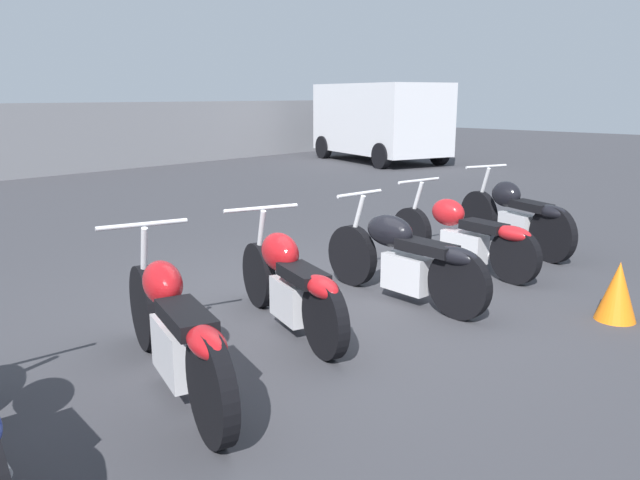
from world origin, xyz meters
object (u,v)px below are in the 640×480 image
object	(u,v)px
motorcycle_slot_3	(405,258)
motorcycle_slot_4	(463,235)
parked_van	(379,119)
motorcycle_slot_1	(175,330)
traffic_cone_near	(618,291)
motorcycle_slot_2	(290,282)
motorcycle_slot_5	(516,216)

from	to	relation	value
motorcycle_slot_3	motorcycle_slot_4	size ratio (longest dim) A/B	0.95
parked_van	motorcycle_slot_3	bearing A→B (deg)	-122.62
motorcycle_slot_1	traffic_cone_near	bearing A→B (deg)	-7.72
motorcycle_slot_1	parked_van	bearing A→B (deg)	51.16
motorcycle_slot_2	motorcycle_slot_5	world-z (taller)	motorcycle_slot_5
motorcycle_slot_4	traffic_cone_near	distance (m)	1.96
motorcycle_slot_3	parked_van	xyz separation A→B (m)	(10.24, 8.15, 0.82)
motorcycle_slot_3	parked_van	size ratio (longest dim) A/B	0.41
motorcycle_slot_1	motorcycle_slot_4	distance (m)	4.02
motorcycle_slot_1	parked_van	distance (m)	15.22
motorcycle_slot_1	traffic_cone_near	xyz separation A→B (m)	(3.46, -1.73, -0.17)
motorcycle_slot_2	motorcycle_slot_4	bearing A→B (deg)	18.36
traffic_cone_near	parked_van	bearing A→B (deg)	46.40
motorcycle_slot_3	motorcycle_slot_4	world-z (taller)	motorcycle_slot_3
traffic_cone_near	motorcycle_slot_1	bearing A→B (deg)	153.44
motorcycle_slot_1	parked_van	size ratio (longest dim) A/B	0.44
motorcycle_slot_4	parked_van	bearing A→B (deg)	52.66
motorcycle_slot_2	traffic_cone_near	world-z (taller)	motorcycle_slot_2
motorcycle_slot_2	traffic_cone_near	xyz separation A→B (m)	(2.14, -1.96, -0.16)
motorcycle_slot_2	motorcycle_slot_5	bearing A→B (deg)	18.35
motorcycle_slot_3	motorcycle_slot_5	size ratio (longest dim) A/B	1.04
motorcycle_slot_2	traffic_cone_near	size ratio (longest dim) A/B	3.50
motorcycle_slot_4	traffic_cone_near	world-z (taller)	motorcycle_slot_4
motorcycle_slot_1	motorcycle_slot_5	distance (m)	5.25
motorcycle_slot_1	motorcycle_slot_5	world-z (taller)	motorcycle_slot_5
parked_van	motorcycle_slot_4	bearing A→B (deg)	-119.06
motorcycle_slot_3	traffic_cone_near	xyz separation A→B (m)	(0.85, -1.70, -0.17)
motorcycle_slot_3	traffic_cone_near	distance (m)	1.91
motorcycle_slot_3	traffic_cone_near	size ratio (longest dim) A/B	3.74
motorcycle_slot_5	motorcycle_slot_2	bearing A→B (deg)	-159.96
motorcycle_slot_1	traffic_cone_near	size ratio (longest dim) A/B	4.04
motorcycle_slot_1	motorcycle_slot_2	bearing A→B (deg)	29.02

